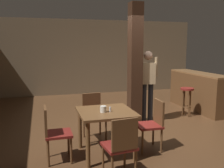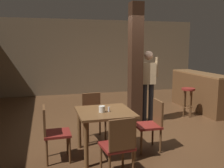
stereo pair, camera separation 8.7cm
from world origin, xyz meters
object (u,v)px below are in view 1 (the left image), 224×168
(dining_table, at_px, (106,119))
(bar_counter, at_px, (196,91))
(bar_stool_near, at_px, (187,95))
(chair_west, at_px, (53,131))
(salt_shaker, at_px, (110,109))
(napkin_cup, at_px, (103,109))
(standing_person, at_px, (148,81))
(chair_north, at_px, (93,113))
(chair_south, at_px, (121,144))
(chair_east, at_px, (152,122))

(dining_table, bearing_deg, bar_counter, 33.91)
(bar_counter, height_order, bar_stool_near, bar_counter)
(chair_west, bearing_deg, salt_shaker, -3.07)
(napkin_cup, distance_m, standing_person, 2.13)
(napkin_cup, relative_size, salt_shaker, 1.31)
(salt_shaker, distance_m, bar_counter, 3.93)
(salt_shaker, height_order, bar_counter, bar_counter)
(bar_stool_near, bearing_deg, chair_north, -162.34)
(dining_table, xyz_separation_m, napkin_cup, (-0.06, -0.07, 0.19))
(chair_south, bearing_deg, chair_east, 43.12)
(dining_table, distance_m, chair_west, 0.88)
(chair_north, relative_size, napkin_cup, 8.49)
(napkin_cup, bearing_deg, chair_south, -85.34)
(salt_shaker, distance_m, standing_person, 2.05)
(dining_table, xyz_separation_m, salt_shaker, (0.05, -0.06, 0.17))
(chair_north, xyz_separation_m, bar_counter, (3.31, 1.38, 0.04))
(chair_west, xyz_separation_m, chair_south, (0.87, -0.81, 0.00))
(chair_east, bearing_deg, dining_table, 177.64)
(salt_shaker, distance_m, bar_stool_near, 3.11)
(chair_east, relative_size, chair_south, 1.00)
(dining_table, relative_size, chair_north, 1.02)
(chair_east, height_order, salt_shaker, chair_east)
(chair_east, relative_size, standing_person, 0.52)
(chair_north, relative_size, standing_person, 0.52)
(bar_counter, bearing_deg, chair_east, -137.35)
(bar_counter, bearing_deg, salt_shaker, -144.86)
(dining_table, distance_m, chair_east, 0.85)
(chair_north, distance_m, chair_east, 1.23)
(salt_shaker, bearing_deg, chair_south, -94.32)
(chair_north, distance_m, napkin_cup, 0.94)
(salt_shaker, bearing_deg, chair_west, 176.93)
(dining_table, bearing_deg, chair_east, -2.36)
(bar_stool_near, bearing_deg, bar_counter, 39.89)
(standing_person, relative_size, bar_stool_near, 2.29)
(bar_counter, bearing_deg, standing_person, -158.30)
(chair_east, bearing_deg, standing_person, 69.27)
(chair_north, relative_size, chair_east, 1.00)
(chair_east, xyz_separation_m, standing_person, (0.56, 1.49, 0.50))
(napkin_cup, bearing_deg, chair_north, 88.80)
(napkin_cup, xyz_separation_m, bar_counter, (3.33, 2.27, -0.27))
(bar_counter, bearing_deg, napkin_cup, -145.77)
(chair_south, bearing_deg, bar_counter, 42.77)
(napkin_cup, bearing_deg, salt_shaker, 3.11)
(salt_shaker, bearing_deg, bar_stool_near, 33.87)
(chair_south, bearing_deg, bar_stool_near, 43.43)
(standing_person, height_order, bar_stool_near, standing_person)
(chair_east, bearing_deg, napkin_cup, -177.73)
(bar_counter, bearing_deg, chair_west, -151.88)
(standing_person, bearing_deg, bar_stool_near, 9.73)
(salt_shaker, bearing_deg, dining_table, 130.46)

